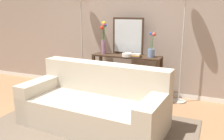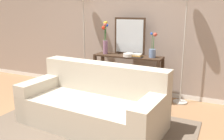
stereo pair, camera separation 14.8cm
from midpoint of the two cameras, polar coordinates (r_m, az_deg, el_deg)
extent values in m
cube|color=white|center=(5.20, 6.54, -4.38)|extent=(12.00, 0.15, 0.09)
cube|color=gray|center=(4.95, 7.00, 11.28)|extent=(12.00, 0.14, 2.72)
cube|color=brown|center=(3.63, -4.48, -13.38)|extent=(2.94, 1.82, 0.01)
cube|color=#BCB29E|center=(3.62, -3.75, -9.87)|extent=(2.15, 1.11, 0.42)
cube|color=#BCB29E|center=(3.76, -0.90, -1.83)|extent=(2.10, 0.41, 0.46)
cube|color=#BCB29E|center=(4.14, -14.61, -5.90)|extent=(0.31, 0.98, 0.60)
cube|color=#BCB29E|center=(3.22, 10.43, -11.53)|extent=(0.31, 0.98, 0.60)
cube|color=#382619|center=(4.63, 4.67, 3.23)|extent=(1.31, 0.36, 0.03)
cube|color=#382619|center=(4.80, 4.52, -4.64)|extent=(1.20, 0.31, 0.01)
cube|color=#382619|center=(4.84, -3.05, -1.31)|extent=(0.05, 0.05, 0.80)
cube|color=#382619|center=(4.41, 11.50, -3.12)|extent=(0.05, 0.05, 0.80)
cube|color=#382619|center=(5.11, -1.39, -0.47)|extent=(0.05, 0.05, 0.80)
cube|color=#382619|center=(4.70, 12.44, -2.10)|extent=(0.05, 0.05, 0.80)
cylinder|color=#B7B2A8|center=(5.40, -5.43, -4.05)|extent=(0.26, 0.26, 0.02)
cylinder|color=#B7B2A8|center=(5.19, -5.66, 5.63)|extent=(0.02, 0.02, 1.81)
cylinder|color=#B7B2A8|center=(4.74, 16.44, -7.16)|extent=(0.26, 0.26, 0.02)
cylinder|color=#B7B2A8|center=(4.50, 17.26, 4.13)|extent=(0.02, 0.02, 1.86)
cube|color=#382619|center=(4.73, 5.03, 7.89)|extent=(0.62, 0.02, 0.70)
cube|color=silver|center=(4.72, 4.99, 7.88)|extent=(0.55, 0.01, 0.63)
cylinder|color=gray|center=(4.77, -0.67, 5.35)|extent=(0.09, 0.09, 0.26)
cylinder|color=#3D7538|center=(4.74, -0.52, 8.64)|extent=(0.02, 0.02, 0.29)
sphere|color=blue|center=(4.74, -0.30, 10.38)|extent=(0.06, 0.06, 0.06)
cylinder|color=#3D7538|center=(4.75, -0.60, 8.95)|extent=(0.04, 0.01, 0.34)
sphere|color=gold|center=(4.75, -0.49, 10.98)|extent=(0.06, 0.06, 0.06)
cylinder|color=#3D7538|center=(4.74, -0.83, 8.37)|extent=(0.02, 0.04, 0.24)
sphere|color=red|center=(4.74, -1.08, 9.84)|extent=(0.07, 0.07, 0.07)
cylinder|color=#3D7538|center=(4.75, -0.74, 8.93)|extent=(0.03, 0.03, 0.33)
sphere|color=yellow|center=(4.76, -0.84, 10.96)|extent=(0.04, 0.04, 0.04)
cylinder|color=#3D7538|center=(4.72, -0.67, 8.74)|extent=(0.03, 0.02, 0.31)
sphere|color=#C85242|center=(4.69, -0.66, 10.58)|extent=(0.06, 0.06, 0.06)
cylinder|color=#6B84AD|center=(4.48, 10.33, 3.85)|extent=(0.12, 0.12, 0.15)
cylinder|color=#3D7538|center=(4.46, 10.28, 6.57)|extent=(0.01, 0.02, 0.27)
sphere|color=blue|center=(4.46, 10.17, 8.34)|extent=(0.04, 0.04, 0.04)
cylinder|color=#3D7538|center=(4.46, 10.67, 6.46)|extent=(0.02, 0.02, 0.26)
sphere|color=#C64937|center=(4.45, 10.99, 8.12)|extent=(0.07, 0.07, 0.07)
cylinder|color=#3D7538|center=(4.46, 10.62, 6.49)|extent=(0.03, 0.02, 0.26)
sphere|color=#E5533F|center=(4.46, 10.88, 8.18)|extent=(0.05, 0.05, 0.05)
cylinder|color=silver|center=(4.51, 4.78, 3.45)|extent=(0.20, 0.20, 0.05)
torus|color=silver|center=(4.50, 4.79, 3.84)|extent=(0.19, 0.19, 0.01)
cube|color=#2D2D33|center=(4.46, 6.86, 3.05)|extent=(0.20, 0.14, 0.01)
cube|color=#B77F33|center=(4.46, 6.86, 3.29)|extent=(0.17, 0.13, 0.02)
cube|color=silver|center=(4.45, 6.92, 3.61)|extent=(0.14, 0.11, 0.03)
cube|color=#B77F33|center=(5.03, -1.07, -4.83)|extent=(0.03, 0.17, 0.11)
cube|color=slate|center=(5.01, -0.70, -4.85)|extent=(0.04, 0.14, 0.12)
cube|color=tan|center=(5.00, -0.32, -4.98)|extent=(0.03, 0.16, 0.10)
cube|color=navy|center=(4.98, 0.06, -4.96)|extent=(0.04, 0.16, 0.12)
cube|color=maroon|center=(4.96, 0.58, -5.01)|extent=(0.06, 0.14, 0.12)
cube|color=#236033|center=(4.95, 1.10, -5.20)|extent=(0.03, 0.15, 0.10)
cube|color=#2D2D33|center=(4.93, 1.56, -5.18)|extent=(0.05, 0.13, 0.12)
cube|color=#BC3328|center=(4.91, 1.99, -5.30)|extent=(0.03, 0.16, 0.11)
camera|label=1|loc=(0.07, -88.95, 0.26)|focal=39.20mm
camera|label=2|loc=(0.07, 91.05, -0.26)|focal=39.20mm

